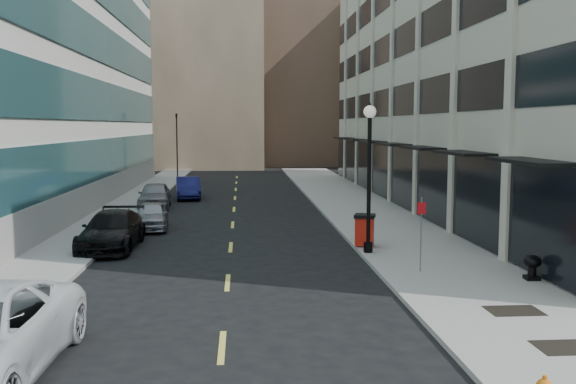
{
  "coord_description": "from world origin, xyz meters",
  "views": [
    {
      "loc": [
        0.48,
        -12.16,
        5.01
      ],
      "look_at": [
        2.22,
        11.87,
        2.5
      ],
      "focal_mm": 40.0,
      "sensor_mm": 36.0,
      "label": 1
    }
  ],
  "objects": [
    {
      "name": "car_grey_sedan",
      "position": [
        -4.8,
        27.0,
        0.78
      ],
      "size": [
        2.09,
        4.69,
        1.57
      ],
      "primitive_type": "imported",
      "rotation": [
        0.0,
        0.0,
        0.05
      ],
      "color": "gray",
      "rests_on": "ground"
    },
    {
      "name": "car_blue_sedan",
      "position": [
        -3.2,
        31.9,
        0.74
      ],
      "size": [
        2.08,
        4.65,
        1.48
      ],
      "primitive_type": "imported",
      "rotation": [
        0.0,
        0.0,
        0.12
      ],
      "color": "#14154C",
      "rests_on": "ground"
    },
    {
      "name": "skyline_brown",
      "position": [
        8.0,
        72.0,
        17.0
      ],
      "size": [
        12.0,
        16.0,
        34.0
      ],
      "primitive_type": "cube",
      "color": "brown",
      "rests_on": "ground"
    },
    {
      "name": "sidewalk_right",
      "position": [
        7.5,
        20.0,
        0.07
      ],
      "size": [
        5.0,
        80.0,
        0.15
      ],
      "primitive_type": "cube",
      "color": "gray",
      "rests_on": "ground"
    },
    {
      "name": "grate_mid",
      "position": [
        7.6,
        1.0,
        0.15
      ],
      "size": [
        1.4,
        1.0,
        0.01
      ],
      "primitive_type": "cube",
      "color": "black",
      "rests_on": "sidewalk_right"
    },
    {
      "name": "car_black_pickup",
      "position": [
        -4.8,
        14.0,
        0.76
      ],
      "size": [
        2.22,
        5.25,
        1.51
      ],
      "primitive_type": "imported",
      "rotation": [
        0.0,
        0.0,
        -0.02
      ],
      "color": "black",
      "rests_on": "ground"
    },
    {
      "name": "building_right",
      "position": [
        16.94,
        26.99,
        8.99
      ],
      "size": [
        15.3,
        46.5,
        18.25
      ],
      "color": "#B2AB96",
      "rests_on": "ground"
    },
    {
      "name": "skyline_tan_far",
      "position": [
        -14.0,
        78.0,
        11.0
      ],
      "size": [
        12.0,
        14.0,
        22.0
      ],
      "primitive_type": "cube",
      "color": "#997E64",
      "rests_on": "ground"
    },
    {
      "name": "trash_bin",
      "position": [
        5.4,
        13.05,
        0.85
      ],
      "size": [
        1.0,
        1.0,
        1.3
      ],
      "rotation": [
        0.0,
        0.0,
        -0.29
      ],
      "color": "red",
      "rests_on": "sidewalk_right"
    },
    {
      "name": "car_silver_sedan",
      "position": [
        -3.91,
        18.91,
        0.67
      ],
      "size": [
        1.88,
        4.03,
        1.33
      ],
      "primitive_type": "imported",
      "rotation": [
        0.0,
        0.0,
        0.08
      ],
      "color": "#919399",
      "rests_on": "ground"
    },
    {
      "name": "skyline_tan_near",
      "position": [
        -4.0,
        68.0,
        14.0
      ],
      "size": [
        14.0,
        18.0,
        28.0
      ],
      "primitive_type": "cube",
      "color": "#997E64",
      "rests_on": "ground"
    },
    {
      "name": "lamppost",
      "position": [
        5.3,
        11.8,
        3.52
      ],
      "size": [
        0.48,
        0.48,
        5.74
      ],
      "color": "black",
      "rests_on": "sidewalk_right"
    },
    {
      "name": "road_centerline",
      "position": [
        0.0,
        17.0,
        0.01
      ],
      "size": [
        0.15,
        68.2,
        0.01
      ],
      "color": "#D8CC4C",
      "rests_on": "ground"
    },
    {
      "name": "sign_post",
      "position": [
        6.4,
        8.46,
        1.75
      ],
      "size": [
        0.29,
        0.08,
        2.5
      ],
      "rotation": [
        0.0,
        0.0,
        0.14
      ],
      "color": "slate",
      "rests_on": "sidewalk_right"
    },
    {
      "name": "sidewalk_left",
      "position": [
        -6.5,
        20.0,
        0.07
      ],
      "size": [
        3.0,
        80.0,
        0.15
      ],
      "primitive_type": "cube",
      "color": "gray",
      "rests_on": "ground"
    },
    {
      "name": "skyline_stone",
      "position": [
        18.0,
        66.0,
        10.0
      ],
      "size": [
        10.0,
        14.0,
        20.0
      ],
      "primitive_type": "cube",
      "color": "#B2AB96",
      "rests_on": "ground"
    },
    {
      "name": "ground",
      "position": [
        0.0,
        0.0,
        0.0
      ],
      "size": [
        160.0,
        160.0,
        0.0
      ],
      "primitive_type": "plane",
      "color": "black",
      "rests_on": "ground"
    },
    {
      "name": "urn_planter",
      "position": [
        9.6,
        7.09,
        0.63
      ],
      "size": [
        0.57,
        0.57,
        0.79
      ],
      "rotation": [
        0.0,
        0.0,
        -0.05
      ],
      "color": "black",
      "rests_on": "sidewalk_right"
    },
    {
      "name": "grate_far",
      "position": [
        7.6,
        3.8,
        0.15
      ],
      "size": [
        1.4,
        1.0,
        0.01
      ],
      "primitive_type": "cube",
      "color": "black",
      "rests_on": "sidewalk_right"
    },
    {
      "name": "traffic_signal",
      "position": [
        -5.5,
        48.0,
        5.72
      ],
      "size": [
        0.66,
        0.66,
        6.98
      ],
      "color": "black",
      "rests_on": "ground"
    }
  ]
}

